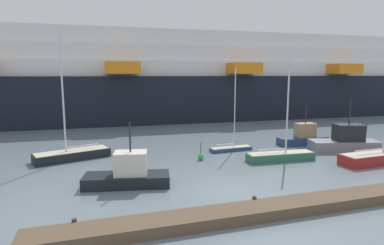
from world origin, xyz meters
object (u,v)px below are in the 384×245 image
fishing_boat_1 (128,174)px  cruise_ship (118,80)px  sailboat_2 (378,157)px  fishing_boat_0 (303,137)px  channel_buoy_0 (201,157)px  sailboat_0 (72,154)px  sailboat_1 (281,155)px  fishing_boat_2 (346,141)px  sailboat_3 (231,147)px

fishing_boat_1 → cruise_ship: 35.05m
fishing_boat_1 → sailboat_2: bearing=9.3°
fishing_boat_0 → channel_buoy_0: (-12.60, -2.76, -0.52)m
sailboat_0 → sailboat_1: sailboat_0 is taller
sailboat_0 → sailboat_2: bearing=142.0°
channel_buoy_0 → fishing_boat_2: bearing=-3.8°
fishing_boat_0 → sailboat_0: bearing=179.0°
sailboat_1 → fishing_boat_0: (5.99, 5.04, 0.32)m
fishing_boat_0 → sailboat_3: bearing=-176.3°
cruise_ship → sailboat_2: bearing=-60.0°
sailboat_0 → sailboat_1: bearing=143.4°
sailboat_0 → sailboat_3: bearing=157.2°
sailboat_2 → fishing_boat_1: size_ratio=1.74×
sailboat_2 → sailboat_3: bearing=139.8°
fishing_boat_1 → channel_buoy_0: (6.82, 4.80, -0.53)m
sailboat_1 → fishing_boat_1: (-13.43, -2.53, 0.33)m
sailboat_3 → fishing_boat_2: (10.77, -3.34, 0.57)m
sailboat_3 → cruise_ship: (-8.63, 27.34, 6.22)m
sailboat_3 → cruise_ship: cruise_ship is taller
sailboat_0 → channel_buoy_0: 11.42m
fishing_boat_2 → channel_buoy_0: bearing=-168.4°
fishing_boat_1 → sailboat_1: bearing=21.7°
sailboat_0 → fishing_boat_1: sailboat_0 is taller
sailboat_3 → fishing_boat_1: bearing=-149.8°
channel_buoy_0 → cruise_ship: 30.72m
cruise_ship → sailboat_0: bearing=-101.4°
sailboat_0 → fishing_boat_0: bearing=159.9°
sailboat_0 → sailboat_3: sailboat_0 is taller
sailboat_0 → sailboat_2: sailboat_0 is taller
sailboat_3 → fishing_boat_0: sailboat_3 is taller
sailboat_3 → fishing_boat_1: (-10.77, -7.16, 0.44)m
sailboat_2 → fishing_boat_2: (0.69, 4.45, 0.37)m
sailboat_1 → cruise_ship: (-11.28, 31.97, 6.10)m
sailboat_0 → channel_buoy_0: sailboat_0 is taller
sailboat_2 → fishing_boat_2: sailboat_2 is taller
fishing_boat_0 → fishing_boat_2: size_ratio=0.80×
sailboat_2 → fishing_boat_2: 4.52m
sailboat_1 → channel_buoy_0: bearing=164.4°
sailboat_2 → fishing_boat_0: size_ratio=1.91×
sailboat_2 → channel_buoy_0: 15.05m
sailboat_2 → fishing_boat_1: bearing=175.8°
sailboat_3 → channel_buoy_0: 4.61m
sailboat_3 → sailboat_1: bearing=-63.6°
sailboat_0 → cruise_ship: (6.18, 26.14, 6.08)m
sailboat_2 → fishing_boat_0: bearing=97.5°
sailboat_0 → sailboat_3: 14.85m
sailboat_0 → fishing_boat_1: 9.29m
channel_buoy_0 → sailboat_3: bearing=30.8°
sailboat_0 → channel_buoy_0: (10.85, -3.56, -0.23)m
cruise_ship → sailboat_1: bearing=-68.6°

